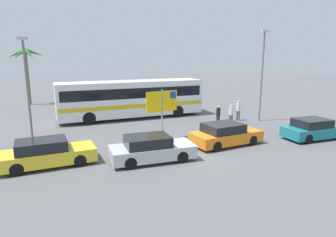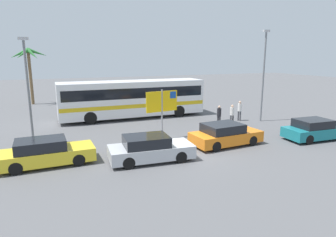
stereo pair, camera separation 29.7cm
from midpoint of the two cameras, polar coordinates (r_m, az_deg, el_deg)
ground at (r=16.77m, az=4.87°, el=-6.22°), size 120.00×120.00×0.00m
bus_front_coach at (r=25.33m, az=-6.54°, el=4.15°), size 12.29×2.71×3.17m
ferry_sign at (r=18.48m, az=-0.61°, el=2.97°), size 2.19×0.37×3.20m
car_silver at (r=14.97m, az=-2.99°, el=-5.90°), size 4.37×2.07×1.32m
car_orange at (r=17.92m, az=11.54°, el=-3.09°), size 4.38×2.17×1.32m
car_teal at (r=21.00m, az=27.04°, el=-1.96°), size 4.11×1.96×1.32m
car_yellow at (r=15.50m, az=-22.24°, el=-6.18°), size 4.47×1.83×1.32m
pedestrian_by_bus at (r=24.81m, az=14.13°, el=1.79°), size 0.32×0.32×1.65m
pedestrian_crossing_lot at (r=23.12m, az=12.75°, el=1.03°), size 0.32×0.32×1.59m
pedestrian_near_sign at (r=22.49m, az=10.30°, el=0.82°), size 0.32×0.32×1.60m
lamp_post_left_side at (r=24.83m, az=18.48°, el=8.47°), size 0.56×0.20×7.24m
lamp_post_right_side at (r=19.02m, az=-25.25°, el=5.59°), size 0.56×0.20×6.31m
palm_tree_seaside at (r=35.44m, az=-25.34°, el=10.52°), size 3.77×3.51×6.11m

